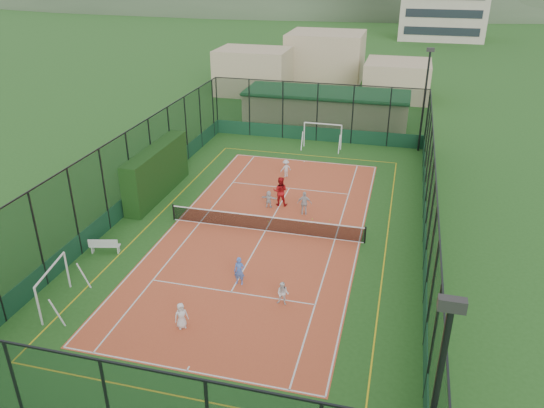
{
  "coord_description": "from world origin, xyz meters",
  "views": [
    {
      "loc": [
        7.18,
        -26.46,
        14.86
      ],
      "look_at": [
        0.09,
        1.22,
        1.2
      ],
      "focal_mm": 35.0,
      "sensor_mm": 36.0,
      "label": 1
    }
  ],
  "objects_px": {
    "floodlight_ne": "(424,101)",
    "child_near_left": "(181,316)",
    "child_near_right": "(283,294)",
    "child_far_left": "(286,168)",
    "white_bench": "(105,245)",
    "coach": "(280,191)",
    "futsal_goal_far": "(322,136)",
    "child_far_right": "(304,203)",
    "futsal_goal_near": "(54,287)",
    "child_far_back": "(269,199)",
    "clubhouse": "(326,108)",
    "child_near_mid": "(239,271)"
  },
  "relations": [
    {
      "from": "child_far_right",
      "to": "clubhouse",
      "type": "bearing_deg",
      "value": -92.08
    },
    {
      "from": "futsal_goal_far",
      "to": "child_near_right",
      "type": "relative_size",
      "value": 2.71
    },
    {
      "from": "floodlight_ne",
      "to": "white_bench",
      "type": "relative_size",
      "value": 5.13
    },
    {
      "from": "child_far_left",
      "to": "child_far_right",
      "type": "relative_size",
      "value": 0.85
    },
    {
      "from": "child_near_left",
      "to": "child_far_left",
      "type": "height_order",
      "value": "child_far_left"
    },
    {
      "from": "child_far_right",
      "to": "coach",
      "type": "xyz_separation_m",
      "value": [
        -1.77,
        0.95,
        0.21
      ]
    },
    {
      "from": "futsal_goal_near",
      "to": "coach",
      "type": "relative_size",
      "value": 1.56
    },
    {
      "from": "child_near_mid",
      "to": "child_far_back",
      "type": "height_order",
      "value": "child_near_mid"
    },
    {
      "from": "child_near_mid",
      "to": "child_far_right",
      "type": "bearing_deg",
      "value": 77.3
    },
    {
      "from": "futsal_goal_far",
      "to": "child_far_left",
      "type": "xyz_separation_m",
      "value": [
        -1.52,
        -6.91,
        -0.38
      ]
    },
    {
      "from": "child_far_back",
      "to": "coach",
      "type": "height_order",
      "value": "coach"
    },
    {
      "from": "child_near_left",
      "to": "child_far_right",
      "type": "height_order",
      "value": "child_far_right"
    },
    {
      "from": "white_bench",
      "to": "coach",
      "type": "relative_size",
      "value": 0.83
    },
    {
      "from": "floodlight_ne",
      "to": "child_far_left",
      "type": "distance_m",
      "value": 12.9
    },
    {
      "from": "child_far_back",
      "to": "child_near_mid",
      "type": "bearing_deg",
      "value": 95.54
    },
    {
      "from": "clubhouse",
      "to": "futsal_goal_near",
      "type": "xyz_separation_m",
      "value": [
        -7.52,
        -31.37,
        -0.6
      ]
    },
    {
      "from": "floodlight_ne",
      "to": "child_near_left",
      "type": "height_order",
      "value": "floodlight_ne"
    },
    {
      "from": "child_near_right",
      "to": "coach",
      "type": "distance_m",
      "value": 10.71
    },
    {
      "from": "futsal_goal_far",
      "to": "child_near_left",
      "type": "xyz_separation_m",
      "value": [
        -2.04,
        -24.72,
        -0.41
      ]
    },
    {
      "from": "white_bench",
      "to": "child_far_right",
      "type": "height_order",
      "value": "child_far_right"
    },
    {
      "from": "child_near_left",
      "to": "child_near_right",
      "type": "xyz_separation_m",
      "value": [
        3.88,
        2.72,
        -0.02
      ]
    },
    {
      "from": "floodlight_ne",
      "to": "child_near_mid",
      "type": "distance_m",
      "value": 23.99
    },
    {
      "from": "futsal_goal_near",
      "to": "futsal_goal_far",
      "type": "relative_size",
      "value": 0.94
    },
    {
      "from": "futsal_goal_near",
      "to": "child_far_left",
      "type": "height_order",
      "value": "futsal_goal_near"
    },
    {
      "from": "clubhouse",
      "to": "futsal_goal_far",
      "type": "bearing_deg",
      "value": -83.16
    },
    {
      "from": "clubhouse",
      "to": "child_near_mid",
      "type": "relative_size",
      "value": 10.41
    },
    {
      "from": "child_near_right",
      "to": "coach",
      "type": "xyz_separation_m",
      "value": [
        -2.63,
        10.38,
        0.38
      ]
    },
    {
      "from": "white_bench",
      "to": "futsal_goal_far",
      "type": "distance_m",
      "value": 21.61
    },
    {
      "from": "floodlight_ne",
      "to": "clubhouse",
      "type": "xyz_separation_m",
      "value": [
        -8.6,
        5.4,
        -2.55
      ]
    },
    {
      "from": "child_near_right",
      "to": "child_far_right",
      "type": "distance_m",
      "value": 9.47
    },
    {
      "from": "child_near_left",
      "to": "child_far_back",
      "type": "relative_size",
      "value": 1.09
    },
    {
      "from": "child_far_right",
      "to": "child_near_left",
      "type": "bearing_deg",
      "value": 68.68
    },
    {
      "from": "white_bench",
      "to": "coach",
      "type": "height_order",
      "value": "coach"
    },
    {
      "from": "clubhouse",
      "to": "child_far_back",
      "type": "distance_m",
      "value": 18.9
    },
    {
      "from": "futsal_goal_far",
      "to": "white_bench",
      "type": "bearing_deg",
      "value": -112.19
    },
    {
      "from": "child_near_left",
      "to": "futsal_goal_far",
      "type": "bearing_deg",
      "value": 45.38
    },
    {
      "from": "floodlight_ne",
      "to": "white_bench",
      "type": "bearing_deg",
      "value": -127.81
    },
    {
      "from": "child_far_left",
      "to": "child_far_right",
      "type": "xyz_separation_m",
      "value": [
        2.5,
        -5.66,
        0.11
      ]
    },
    {
      "from": "white_bench",
      "to": "child_near_right",
      "type": "bearing_deg",
      "value": -25.65
    },
    {
      "from": "futsal_goal_far",
      "to": "child_far_right",
      "type": "relative_size",
      "value": 2.11
    },
    {
      "from": "futsal_goal_far",
      "to": "child_near_mid",
      "type": "relative_size",
      "value": 2.19
    },
    {
      "from": "clubhouse",
      "to": "white_bench",
      "type": "bearing_deg",
      "value": -106.38
    },
    {
      "from": "floodlight_ne",
      "to": "futsal_goal_near",
      "type": "height_order",
      "value": "floodlight_ne"
    },
    {
      "from": "white_bench",
      "to": "coach",
      "type": "xyz_separation_m",
      "value": [
        7.81,
        8.18,
        0.53
      ]
    },
    {
      "from": "futsal_goal_near",
      "to": "futsal_goal_far",
      "type": "height_order",
      "value": "futsal_goal_far"
    },
    {
      "from": "clubhouse",
      "to": "child_far_left",
      "type": "distance_m",
      "value": 13.68
    },
    {
      "from": "futsal_goal_far",
      "to": "child_far_right",
      "type": "height_order",
      "value": "futsal_goal_far"
    },
    {
      "from": "white_bench",
      "to": "futsal_goal_near",
      "type": "bearing_deg",
      "value": -100.47
    },
    {
      "from": "futsal_goal_near",
      "to": "child_far_back",
      "type": "distance_m",
      "value": 14.3
    },
    {
      "from": "child_near_right",
      "to": "futsal_goal_near",
      "type": "bearing_deg",
      "value": -163.12
    }
  ]
}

